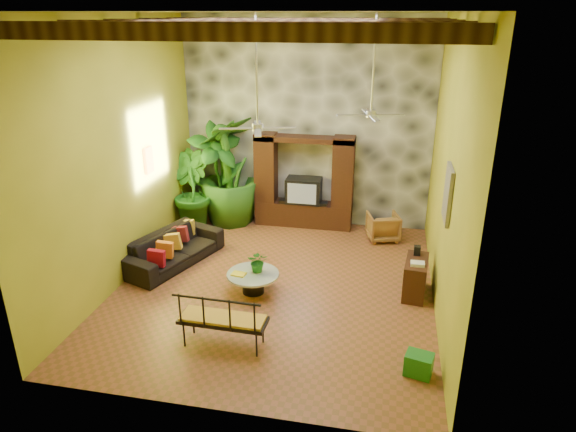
% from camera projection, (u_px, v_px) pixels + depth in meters
% --- Properties ---
extents(ground, '(7.00, 7.00, 0.00)m').
position_uv_depth(ground, '(276.00, 285.00, 10.10)').
color(ground, brown).
rests_on(ground, ground).
extents(ceiling, '(6.00, 7.00, 0.02)m').
position_uv_depth(ceiling, '(273.00, 12.00, 8.25)').
color(ceiling, silver).
rests_on(ceiling, back_wall).
extents(back_wall, '(6.00, 0.02, 5.00)m').
position_uv_depth(back_wall, '(307.00, 123.00, 12.36)').
color(back_wall, olive).
rests_on(back_wall, ground).
extents(left_wall, '(0.02, 7.00, 5.00)m').
position_uv_depth(left_wall, '(121.00, 153.00, 9.73)').
color(left_wall, olive).
rests_on(left_wall, ground).
extents(right_wall, '(0.02, 7.00, 5.00)m').
position_uv_depth(right_wall, '(449.00, 171.00, 8.62)').
color(right_wall, olive).
rests_on(right_wall, ground).
extents(stone_accent_wall, '(5.98, 0.10, 4.98)m').
position_uv_depth(stone_accent_wall, '(307.00, 124.00, 12.31)').
color(stone_accent_wall, '#303337').
rests_on(stone_accent_wall, ground).
extents(ceiling_beams, '(5.95, 5.36, 0.22)m').
position_uv_depth(ceiling_beams, '(274.00, 26.00, 8.33)').
color(ceiling_beams, '#3A2612').
rests_on(ceiling_beams, ceiling).
extents(entertainment_center, '(2.40, 0.55, 2.30)m').
position_uv_depth(entertainment_center, '(304.00, 188.00, 12.60)').
color(entertainment_center, black).
rests_on(entertainment_center, ground).
extents(ceiling_fan_front, '(1.28, 1.28, 1.86)m').
position_uv_depth(ceiling_fan_front, '(257.00, 115.00, 8.52)').
color(ceiling_fan_front, silver).
rests_on(ceiling_fan_front, ceiling).
extents(ceiling_fan_back, '(1.28, 1.28, 1.86)m').
position_uv_depth(ceiling_fan_back, '(372.00, 103.00, 9.64)').
color(ceiling_fan_back, silver).
rests_on(ceiling_fan_back, ceiling).
extents(wall_art_mask, '(0.06, 0.32, 0.55)m').
position_uv_depth(wall_art_mask, '(149.00, 160.00, 10.78)').
color(wall_art_mask, gold).
rests_on(wall_art_mask, left_wall).
extents(wall_art_painting, '(0.06, 0.70, 0.90)m').
position_uv_depth(wall_art_painting, '(448.00, 194.00, 8.16)').
color(wall_art_painting, '#2A5D9C').
rests_on(wall_art_painting, right_wall).
extents(sofa, '(1.64, 2.50, 0.68)m').
position_uv_depth(sofa, '(173.00, 248.00, 10.86)').
color(sofa, black).
rests_on(sofa, ground).
extents(wicker_armchair, '(0.85, 0.87, 0.64)m').
position_uv_depth(wicker_armchair, '(383.00, 227.00, 12.01)').
color(wicker_armchair, brown).
rests_on(wicker_armchair, ground).
extents(tall_plant_a, '(1.62, 1.57, 2.56)m').
position_uv_depth(tall_plant_a, '(218.00, 175.00, 12.55)').
color(tall_plant_a, '#1C5616').
rests_on(tall_plant_a, ground).
extents(tall_plant_b, '(1.37, 1.36, 1.94)m').
position_uv_depth(tall_plant_b, '(190.00, 191.00, 12.37)').
color(tall_plant_b, '#1D5A17').
rests_on(tall_plant_b, ground).
extents(tall_plant_c, '(2.03, 2.03, 2.71)m').
position_uv_depth(tall_plant_c, '(229.00, 171.00, 12.66)').
color(tall_plant_c, '#276019').
rests_on(tall_plant_c, ground).
extents(coffee_table, '(0.99, 0.99, 0.40)m').
position_uv_depth(coffee_table, '(253.00, 280.00, 9.75)').
color(coffee_table, black).
rests_on(coffee_table, ground).
extents(centerpiece_plant, '(0.44, 0.39, 0.43)m').
position_uv_depth(centerpiece_plant, '(258.00, 261.00, 9.69)').
color(centerpiece_plant, '#1B631A').
rests_on(centerpiece_plant, coffee_table).
extents(yellow_tray, '(0.29, 0.22, 0.03)m').
position_uv_depth(yellow_tray, '(239.00, 274.00, 9.64)').
color(yellow_tray, yellow).
rests_on(yellow_tray, coffee_table).
extents(iron_bench, '(1.42, 0.54, 0.57)m').
position_uv_depth(iron_bench, '(221.00, 318.00, 8.02)').
color(iron_bench, black).
rests_on(iron_bench, ground).
extents(side_console, '(0.49, 0.92, 0.71)m').
position_uv_depth(side_console, '(415.00, 277.00, 9.64)').
color(side_console, '#382212').
rests_on(side_console, ground).
extents(green_bin, '(0.45, 0.38, 0.34)m').
position_uv_depth(green_bin, '(419.00, 364.00, 7.54)').
color(green_bin, '#1C6B37').
rests_on(green_bin, ground).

